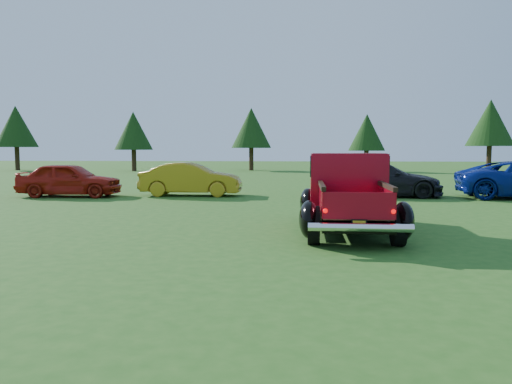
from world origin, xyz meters
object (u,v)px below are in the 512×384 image
tree_west (133,131)px  tree_mid_left (251,128)px  show_car_yellow (191,179)px  show_car_grey (381,179)px  tree_far_west (16,127)px  tree_east (490,123)px  show_car_red (70,180)px  tree_mid_right (367,133)px  pickup_truck (347,193)px

tree_west → tree_mid_left: bearing=12.5°
tree_mid_left → tree_west: bearing=-167.5°
show_car_yellow → show_car_grey: size_ratio=0.85×
tree_far_west → tree_east: 37.00m
tree_west → show_car_yellow: size_ratio=1.23×
tree_east → show_car_red: bearing=-137.5°
tree_far_west → tree_east: (37.00, -0.50, 0.14)m
tree_far_west → tree_mid_left: size_ratio=1.04×
tree_mid_right → tree_east: tree_east is taller
tree_west → tree_mid_left: (9.00, 2.00, 0.27)m
show_car_grey → show_car_yellow: bearing=95.0°
show_car_red → show_car_grey: bearing=-87.1°
tree_mid_right → pickup_truck: bearing=-99.2°
show_car_grey → tree_west: bearing=41.7°
tree_far_west → show_car_yellow: tree_far_west is taller
tree_far_west → pickup_truck: (23.44, -28.21, -2.73)m
tree_east → pickup_truck: bearing=-116.1°
tree_west → pickup_truck: bearing=-63.7°
tree_far_west → tree_mid_right: tree_far_west is taller
tree_west → tree_mid_right: 18.03m
tree_east → show_car_red: (-22.86, -20.92, -3.03)m
show_car_yellow → show_car_grey: show_car_grey is taller
tree_mid_left → pickup_truck: 29.66m
tree_east → show_car_yellow: bearing=-132.4°
tree_far_west → tree_east: size_ratio=0.96×
tree_mid_left → tree_mid_right: tree_mid_left is taller
show_car_grey → tree_east: bearing=-26.6°
tree_mid_right → pickup_truck: 28.66m
show_car_yellow → show_car_grey: bearing=-88.9°
show_car_red → show_car_grey: show_car_grey is taller
pickup_truck → tree_far_west: bearing=131.1°
tree_west → show_car_grey: bearing=-51.6°
tree_mid_right → pickup_truck: (-4.56, -28.21, -2.18)m
tree_far_west → show_car_yellow: 27.95m
tree_west → tree_mid_right: size_ratio=1.05×
pickup_truck → show_car_grey: size_ratio=1.03×
show_car_red → tree_mid_left: bearing=-13.9°
tree_far_west → tree_west: (10.00, -1.00, -0.41)m
tree_mid_right → show_car_red: bearing=-122.9°
pickup_truck → tree_mid_left: bearing=100.0°
tree_west → pickup_truck: 30.44m
tree_far_west → show_car_grey: 32.86m
tree_east → show_car_grey: tree_east is taller
tree_mid_right → show_car_yellow: 22.94m
tree_mid_left → show_car_red: 23.10m
tree_far_west → tree_east: bearing=-0.8°
show_car_grey → show_car_red: bearing=97.7°
tree_west → show_car_yellow: bearing=-66.7°
tree_west → pickup_truck: size_ratio=1.02×
tree_east → show_car_grey: (-11.50, -20.03, -3.02)m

